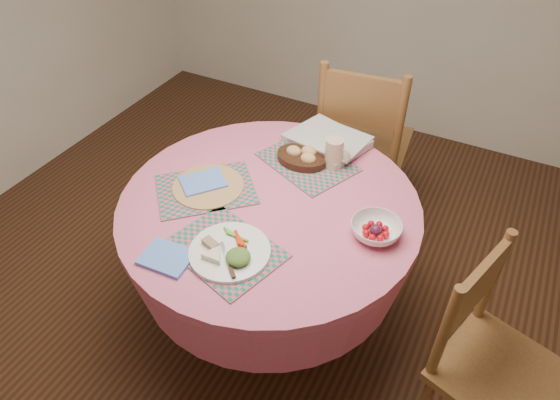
{
  "coord_description": "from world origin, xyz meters",
  "views": [
    {
      "loc": [
        0.75,
        -1.34,
        2.09
      ],
      "look_at": [
        0.05,
        0.0,
        0.78
      ],
      "focal_mm": 32.0,
      "sensor_mm": 36.0,
      "label": 1
    }
  ],
  "objects_px": {
    "wicker_trivet": "(208,187)",
    "latte_mug": "(335,153)",
    "bread_bowl": "(302,156)",
    "dinner_plate": "(230,251)",
    "dining_table": "(270,236)",
    "chair_back": "(362,142)",
    "chair_right": "(489,358)",
    "fruit_bowl": "(376,230)"
  },
  "relations": [
    {
      "from": "wicker_trivet",
      "to": "latte_mug",
      "type": "distance_m",
      "value": 0.57
    },
    {
      "from": "bread_bowl",
      "to": "dinner_plate",
      "type": "bearing_deg",
      "value": -88.54
    },
    {
      "from": "dining_table",
      "to": "bread_bowl",
      "type": "distance_m",
      "value": 0.38
    },
    {
      "from": "dining_table",
      "to": "chair_back",
      "type": "xyz_separation_m",
      "value": [
        0.1,
        0.88,
        -0.01
      ]
    },
    {
      "from": "chair_right",
      "to": "bread_bowl",
      "type": "height_order",
      "value": "chair_right"
    },
    {
      "from": "dining_table",
      "to": "dinner_plate",
      "type": "distance_m",
      "value": 0.39
    },
    {
      "from": "dinner_plate",
      "to": "fruit_bowl",
      "type": "relative_size",
      "value": 1.48
    },
    {
      "from": "dinner_plate",
      "to": "fruit_bowl",
      "type": "height_order",
      "value": "fruit_bowl"
    },
    {
      "from": "dinner_plate",
      "to": "latte_mug",
      "type": "relative_size",
      "value": 2.18
    },
    {
      "from": "chair_back",
      "to": "bread_bowl",
      "type": "distance_m",
      "value": 0.63
    },
    {
      "from": "chair_right",
      "to": "bread_bowl",
      "type": "bearing_deg",
      "value": 83.67
    },
    {
      "from": "chair_right",
      "to": "latte_mug",
      "type": "height_order",
      "value": "chair_right"
    },
    {
      "from": "dinner_plate",
      "to": "chair_right",
      "type": "bearing_deg",
      "value": 12.7
    },
    {
      "from": "dining_table",
      "to": "wicker_trivet",
      "type": "xyz_separation_m",
      "value": [
        -0.27,
        -0.04,
        0.2
      ]
    },
    {
      "from": "latte_mug",
      "to": "dining_table",
      "type": "bearing_deg",
      "value": -112.26
    },
    {
      "from": "dining_table",
      "to": "bread_bowl",
      "type": "xyz_separation_m",
      "value": [
        0.0,
        0.31,
        0.23
      ]
    },
    {
      "from": "chair_back",
      "to": "latte_mug",
      "type": "distance_m",
      "value": 0.61
    },
    {
      "from": "chair_right",
      "to": "fruit_bowl",
      "type": "bearing_deg",
      "value": 93.36
    },
    {
      "from": "chair_back",
      "to": "bread_bowl",
      "type": "height_order",
      "value": "chair_back"
    },
    {
      "from": "fruit_bowl",
      "to": "latte_mug",
      "type": "bearing_deg",
      "value": 133.26
    },
    {
      "from": "chair_right",
      "to": "fruit_bowl",
      "type": "distance_m",
      "value": 0.61
    },
    {
      "from": "wicker_trivet",
      "to": "latte_mug",
      "type": "relative_size",
      "value": 2.19
    },
    {
      "from": "wicker_trivet",
      "to": "chair_back",
      "type": "bearing_deg",
      "value": 68.22
    },
    {
      "from": "latte_mug",
      "to": "chair_back",
      "type": "bearing_deg",
      "value": 94.63
    },
    {
      "from": "dining_table",
      "to": "wicker_trivet",
      "type": "height_order",
      "value": "wicker_trivet"
    },
    {
      "from": "chair_right",
      "to": "dinner_plate",
      "type": "height_order",
      "value": "chair_right"
    },
    {
      "from": "chair_right",
      "to": "wicker_trivet",
      "type": "bearing_deg",
      "value": 103.87
    },
    {
      "from": "dining_table",
      "to": "fruit_bowl",
      "type": "relative_size",
      "value": 6.16
    },
    {
      "from": "wicker_trivet",
      "to": "dinner_plate",
      "type": "distance_m",
      "value": 0.41
    },
    {
      "from": "chair_back",
      "to": "bread_bowl",
      "type": "relative_size",
      "value": 4.53
    },
    {
      "from": "dinner_plate",
      "to": "latte_mug",
      "type": "height_order",
      "value": "latte_mug"
    },
    {
      "from": "bread_bowl",
      "to": "fruit_bowl",
      "type": "xyz_separation_m",
      "value": [
        0.45,
        -0.29,
        -0.0
      ]
    },
    {
      "from": "bread_bowl",
      "to": "wicker_trivet",
      "type": "bearing_deg",
      "value": -128.26
    },
    {
      "from": "chair_back",
      "to": "fruit_bowl",
      "type": "relative_size",
      "value": 5.17
    },
    {
      "from": "wicker_trivet",
      "to": "latte_mug",
      "type": "xyz_separation_m",
      "value": [
        0.41,
        0.38,
        0.07
      ]
    },
    {
      "from": "dining_table",
      "to": "wicker_trivet",
      "type": "bearing_deg",
      "value": -171.98
    },
    {
      "from": "chair_back",
      "to": "latte_mug",
      "type": "height_order",
      "value": "chair_back"
    },
    {
      "from": "dining_table",
      "to": "latte_mug",
      "type": "distance_m",
      "value": 0.46
    },
    {
      "from": "dinner_plate",
      "to": "latte_mug",
      "type": "bearing_deg",
      "value": 79.59
    },
    {
      "from": "chair_right",
      "to": "dinner_plate",
      "type": "relative_size",
      "value": 3.03
    },
    {
      "from": "bread_bowl",
      "to": "fruit_bowl",
      "type": "distance_m",
      "value": 0.53
    },
    {
      "from": "chair_back",
      "to": "dinner_plate",
      "type": "bearing_deg",
      "value": 79.95
    }
  ]
}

